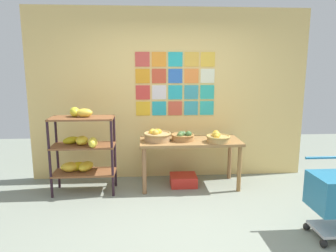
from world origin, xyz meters
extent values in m
plane|color=gray|center=(0.00, 0.00, 0.00)|extent=(9.62, 9.62, 0.00)
cube|color=#EAC573|center=(0.00, 1.84, 1.35)|extent=(4.43, 0.06, 2.70)
cube|color=#CE473E|center=(-0.43, 1.81, 1.91)|extent=(0.22, 0.01, 0.22)
cube|color=orange|center=(-0.17, 1.81, 1.91)|extent=(0.22, 0.01, 0.22)
cube|color=#28B2B6|center=(0.09, 1.81, 1.91)|extent=(0.22, 0.01, 0.22)
cube|color=gold|center=(0.34, 1.81, 1.91)|extent=(0.22, 0.01, 0.22)
cube|color=yellow|center=(0.60, 1.81, 1.91)|extent=(0.22, 0.01, 0.22)
cube|color=orange|center=(-0.43, 1.81, 1.65)|extent=(0.22, 0.01, 0.22)
cube|color=#CF4A2F|center=(-0.17, 1.81, 1.65)|extent=(0.22, 0.01, 0.22)
cube|color=blue|center=(0.09, 1.81, 1.65)|extent=(0.22, 0.01, 0.22)
cube|color=orange|center=(0.34, 1.81, 1.65)|extent=(0.22, 0.01, 0.22)
cube|color=#E9ECC9|center=(0.60, 1.81, 1.65)|extent=(0.22, 0.01, 0.22)
cube|color=#D13C36|center=(-0.43, 1.81, 1.39)|extent=(0.22, 0.01, 0.22)
cube|color=silver|center=(-0.17, 1.81, 1.39)|extent=(0.22, 0.01, 0.22)
cube|color=#27ADBB|center=(0.09, 1.81, 1.39)|extent=(0.22, 0.01, 0.22)
cube|color=teal|center=(0.34, 1.81, 1.39)|extent=(0.22, 0.01, 0.22)
cube|color=#2EB3A4|center=(0.60, 1.81, 1.39)|extent=(0.22, 0.01, 0.22)
cube|color=gold|center=(-0.43, 1.81, 1.14)|extent=(0.22, 0.01, 0.22)
cube|color=#25A4B7|center=(-0.17, 1.81, 1.14)|extent=(0.22, 0.01, 0.22)
cube|color=#C7513B|center=(0.09, 1.81, 1.14)|extent=(0.22, 0.01, 0.22)
cube|color=teal|center=(0.34, 1.81, 1.14)|extent=(0.22, 0.01, 0.22)
cube|color=#2FB4AF|center=(0.60, 1.81, 1.14)|extent=(0.22, 0.01, 0.22)
cylinder|color=black|center=(-1.70, 1.05, 0.55)|extent=(0.04, 0.04, 1.10)
cylinder|color=black|center=(-0.86, 1.05, 0.55)|extent=(0.04, 0.04, 1.10)
cylinder|color=black|center=(-1.70, 1.42, 0.55)|extent=(0.04, 0.04, 1.10)
cylinder|color=black|center=(-0.86, 1.42, 0.55)|extent=(0.04, 0.04, 1.10)
cube|color=brown|center=(-1.28, 1.24, 0.29)|extent=(0.88, 0.41, 0.03)
ellipsoid|color=yellow|center=(-1.40, 1.30, 0.37)|extent=(0.29, 0.26, 0.13)
ellipsoid|color=yellow|center=(-1.49, 1.25, 0.37)|extent=(0.25, 0.23, 0.14)
ellipsoid|color=yellow|center=(-1.26, 1.27, 0.37)|extent=(0.26, 0.33, 0.13)
ellipsoid|color=yellow|center=(-1.53, 1.31, 0.36)|extent=(0.24, 0.25, 0.12)
cube|color=brown|center=(-1.28, 1.24, 0.69)|extent=(0.88, 0.41, 0.02)
ellipsoid|color=yellow|center=(-1.29, 1.24, 0.77)|extent=(0.19, 0.23, 0.13)
ellipsoid|color=yellow|center=(-1.46, 1.32, 0.75)|extent=(0.28, 0.27, 0.10)
ellipsoid|color=yellow|center=(-1.12, 1.09, 0.77)|extent=(0.15, 0.27, 0.14)
cube|color=brown|center=(-1.28, 1.24, 1.09)|extent=(0.88, 0.41, 0.02)
ellipsoid|color=yellow|center=(-1.38, 1.29, 1.17)|extent=(0.19, 0.23, 0.14)
ellipsoid|color=gold|center=(-1.24, 1.24, 1.16)|extent=(0.23, 0.15, 0.12)
cube|color=olive|center=(0.27, 1.36, 0.70)|extent=(1.49, 0.65, 0.04)
cylinder|color=#946641|center=(-0.42, 1.10, 0.34)|extent=(0.06, 0.06, 0.68)
cylinder|color=olive|center=(0.96, 1.10, 0.34)|extent=(0.06, 0.06, 0.68)
cylinder|color=olive|center=(-0.42, 1.63, 0.34)|extent=(0.06, 0.06, 0.68)
cylinder|color=olive|center=(0.96, 1.63, 0.34)|extent=(0.06, 0.06, 0.68)
cylinder|color=#A1713E|center=(0.16, 1.34, 0.76)|extent=(0.32, 0.32, 0.09)
torus|color=#A57138|center=(0.16, 1.34, 0.80)|extent=(0.34, 0.34, 0.02)
sphere|color=#3C6C24|center=(0.14, 1.33, 0.82)|extent=(0.07, 0.07, 0.07)
sphere|color=#406934|center=(0.12, 1.30, 0.82)|extent=(0.09, 0.09, 0.09)
sphere|color=#4B6631|center=(0.10, 1.26, 0.81)|extent=(0.09, 0.09, 0.09)
sphere|color=#4A6638|center=(0.16, 1.33, 0.82)|extent=(0.09, 0.09, 0.09)
sphere|color=#416A35|center=(0.24, 1.28, 0.83)|extent=(0.09, 0.09, 0.09)
sphere|color=#4E6A27|center=(0.23, 1.32, 0.82)|extent=(0.10, 0.10, 0.10)
cylinder|color=tan|center=(-0.22, 1.33, 0.77)|extent=(0.37, 0.37, 0.11)
torus|color=tan|center=(-0.22, 1.33, 0.83)|extent=(0.40, 0.40, 0.03)
sphere|color=gold|center=(-0.20, 1.37, 0.84)|extent=(0.10, 0.10, 0.10)
sphere|color=gold|center=(-0.25, 1.30, 0.85)|extent=(0.10, 0.10, 0.10)
sphere|color=gold|center=(-0.22, 1.40, 0.84)|extent=(0.09, 0.09, 0.09)
sphere|color=gold|center=(-0.29, 1.40, 0.85)|extent=(0.09, 0.09, 0.09)
sphere|color=gold|center=(-0.30, 1.37, 0.84)|extent=(0.09, 0.09, 0.09)
cylinder|color=tan|center=(0.66, 1.20, 0.76)|extent=(0.32, 0.32, 0.08)
torus|color=#B39347|center=(0.66, 1.20, 0.80)|extent=(0.35, 0.35, 0.03)
sphere|color=gold|center=(0.64, 1.29, 0.83)|extent=(0.10, 0.10, 0.10)
sphere|color=gold|center=(0.65, 1.21, 0.82)|extent=(0.08, 0.08, 0.08)
sphere|color=gold|center=(0.63, 1.19, 0.83)|extent=(0.10, 0.10, 0.10)
sphere|color=gold|center=(0.61, 1.23, 0.82)|extent=(0.08, 0.08, 0.08)
sphere|color=gold|center=(0.61, 1.12, 0.82)|extent=(0.08, 0.08, 0.08)
cube|color=red|center=(0.18, 1.38, 0.08)|extent=(0.40, 0.35, 0.16)
sphere|color=black|center=(1.39, -0.39, 0.04)|extent=(0.08, 0.08, 0.08)
sphere|color=black|center=(1.39, -0.05, 0.04)|extent=(0.08, 0.08, 0.08)
cube|color=#A5A8AD|center=(1.62, -0.22, 0.10)|extent=(0.47, 0.36, 0.03)
cylinder|color=teal|center=(1.62, 0.03, 0.81)|extent=(0.52, 0.03, 0.03)
camera|label=1|loc=(-0.38, -3.15, 1.79)|focal=33.42mm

